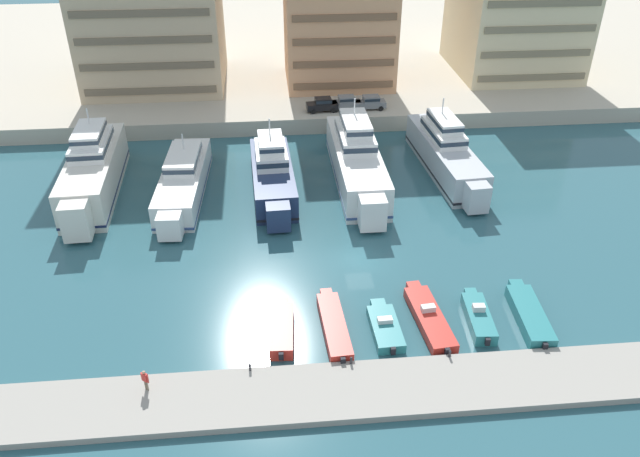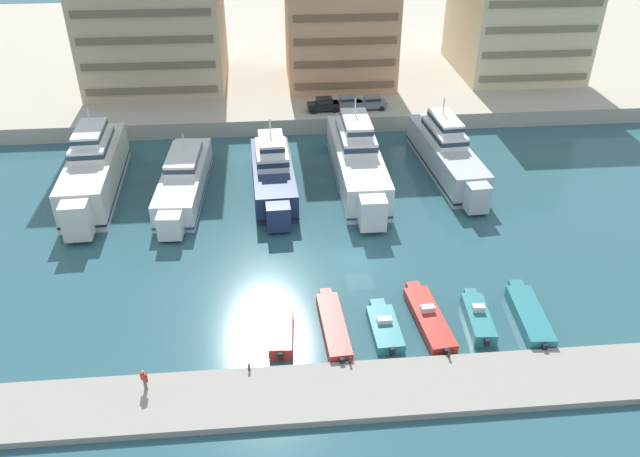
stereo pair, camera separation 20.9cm
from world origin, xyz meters
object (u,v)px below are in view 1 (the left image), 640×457
(car_black_far_left, at_px, (322,104))
(car_grey_mid_left, at_px, (370,102))
(motorboat_red_center_left, at_px, (429,317))
(motorboat_teal_center_right, at_px, (529,315))
(yacht_white_left, at_px, (183,180))
(yacht_navy_mid_left, at_px, (273,174))
(motorboat_teal_center, at_px, (478,317))
(motorboat_red_left, at_px, (334,326))
(motorboat_red_far_left, at_px, (282,329))
(motorboat_teal_mid_left, at_px, (385,327))
(pedestrian_near_edge, at_px, (145,379))
(car_grey_left, at_px, (346,102))
(yacht_white_center_left, at_px, (357,160))
(yacht_silver_center, at_px, (446,153))
(yacht_ivory_far_left, at_px, (93,171))

(car_black_far_left, distance_m, car_grey_mid_left, 6.39)
(motorboat_red_center_left, height_order, motorboat_teal_center_right, motorboat_red_center_left)
(yacht_white_left, height_order, yacht_navy_mid_left, yacht_navy_mid_left)
(motorboat_teal_center, bearing_deg, motorboat_red_left, 179.88)
(motorboat_red_center_left, bearing_deg, motorboat_teal_center_right, -3.95)
(motorboat_red_left, bearing_deg, motorboat_red_far_left, 179.97)
(motorboat_red_far_left, height_order, motorboat_teal_mid_left, motorboat_teal_mid_left)
(yacht_white_left, distance_m, motorboat_red_left, 27.18)
(motorboat_teal_mid_left, bearing_deg, pedestrian_near_edge, -164.06)
(yacht_white_left, bearing_deg, motorboat_teal_center_right, -38.83)
(car_grey_left, relative_size, car_grey_mid_left, 1.00)
(yacht_white_left, height_order, motorboat_red_far_left, yacht_white_left)
(car_grey_mid_left, bearing_deg, motorboat_red_left, -102.95)
(car_grey_left, bearing_deg, motorboat_teal_center_right, -76.95)
(car_black_far_left, distance_m, pedestrian_near_edge, 49.04)
(yacht_navy_mid_left, xyz_separation_m, car_grey_mid_left, (13.47, 17.52, 1.00))
(motorboat_teal_mid_left, xyz_separation_m, car_black_far_left, (-0.99, 41.09, 2.66))
(yacht_white_left, distance_m, motorboat_teal_center_right, 37.70)
(yacht_white_center_left, height_order, motorboat_teal_center_right, yacht_white_center_left)
(yacht_white_left, distance_m, car_grey_left, 26.55)
(pedestrian_near_edge, bearing_deg, motorboat_red_left, 21.61)
(car_grey_left, bearing_deg, yacht_navy_mid_left, -119.89)
(motorboat_red_far_left, bearing_deg, pedestrian_near_edge, -150.55)
(pedestrian_near_edge, bearing_deg, motorboat_teal_mid_left, 15.94)
(yacht_silver_center, xyz_separation_m, car_grey_left, (-9.67, 14.77, 0.82))
(car_grey_left, bearing_deg, car_black_far_left, -173.03)
(motorboat_teal_center, bearing_deg, yacht_silver_center, 80.86)
(motorboat_teal_mid_left, bearing_deg, yacht_white_center_left, 86.99)
(car_black_far_left, bearing_deg, yacht_ivory_far_left, -148.56)
(motorboat_teal_center, bearing_deg, motorboat_teal_center_right, -1.88)
(yacht_white_left, height_order, motorboat_teal_center_right, yacht_white_left)
(motorboat_teal_mid_left, height_order, car_grey_left, car_grey_left)
(yacht_ivory_far_left, xyz_separation_m, car_grey_left, (29.32, 16.39, 0.44))
(motorboat_teal_mid_left, relative_size, motorboat_red_center_left, 0.71)
(pedestrian_near_edge, bearing_deg, car_grey_mid_left, 63.55)
(pedestrian_near_edge, bearing_deg, motorboat_teal_center, 12.04)
(yacht_white_left, xyz_separation_m, motorboat_teal_mid_left, (17.65, -23.83, -1.28))
(motorboat_red_center_left, distance_m, car_black_far_left, 40.69)
(yacht_silver_center, height_order, motorboat_red_far_left, yacht_silver_center)
(motorboat_red_center_left, bearing_deg, motorboat_red_far_left, -178.08)
(yacht_navy_mid_left, xyz_separation_m, motorboat_teal_center_right, (19.77, -23.51, -1.52))
(yacht_white_center_left, distance_m, car_grey_mid_left, 16.41)
(yacht_white_center_left, bearing_deg, yacht_white_left, -175.46)
(yacht_white_left, xyz_separation_m, yacht_white_center_left, (18.98, 1.51, 0.82))
(yacht_navy_mid_left, height_order, yacht_silver_center, yacht_silver_center)
(yacht_white_center_left, relative_size, car_grey_mid_left, 5.34)
(motorboat_red_left, relative_size, car_grey_mid_left, 2.04)
(car_grey_left, xyz_separation_m, pedestrian_near_edge, (-19.75, -46.50, -1.51))
(yacht_navy_mid_left, relative_size, motorboat_teal_center_right, 2.16)
(yacht_ivory_far_left, height_order, pedestrian_near_edge, yacht_ivory_far_left)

